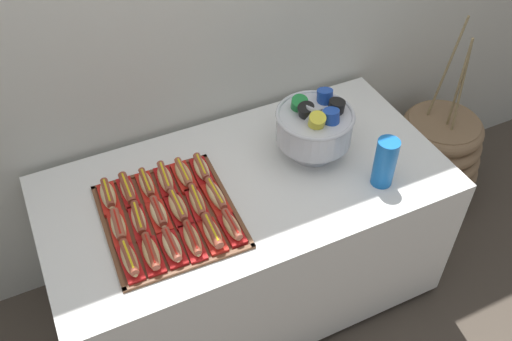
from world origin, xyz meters
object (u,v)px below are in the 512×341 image
at_px(hot_dog_7, 139,220).
at_px(hot_dog_14, 147,185).
at_px(hot_dog_9, 178,208).
at_px(cup_stack, 385,162).
at_px(hot_dog_2, 172,247).
at_px(hot_dog_0, 130,260).
at_px(hot_dog_12, 108,196).
at_px(hot_dog_16, 184,174).
at_px(hot_dog_1, 151,254).
at_px(hot_dog_15, 165,179).
at_px(punch_bowl, 315,125).
at_px(hot_dog_13, 128,190).
at_px(hot_dog_4, 212,233).
at_px(hot_dog_11, 216,196).
at_px(hot_dog_6, 119,227).
at_px(buffet_table, 247,237).
at_px(hot_dog_8, 159,214).
at_px(hot_dog_17, 202,169).
at_px(hot_dog_10, 197,202).
at_px(hot_dog_5, 232,227).
at_px(floor_vase, 433,160).

distance_m(hot_dog_7, hot_dog_14, 0.18).
bearing_deg(hot_dog_9, cup_stack, -13.15).
relative_size(hot_dog_2, hot_dog_14, 0.95).
distance_m(hot_dog_0, hot_dog_12, 0.33).
height_order(hot_dog_7, hot_dog_16, hot_dog_7).
height_order(hot_dog_1, cup_stack, cup_stack).
height_order(hot_dog_0, hot_dog_2, hot_dog_0).
xyz_separation_m(hot_dog_12, hot_dog_15, (0.22, -0.01, -0.00)).
xyz_separation_m(hot_dog_14, punch_bowl, (0.69, -0.08, 0.12)).
distance_m(hot_dog_13, punch_bowl, 0.78).
distance_m(hot_dog_4, hot_dog_11, 0.18).
distance_m(hot_dog_2, hot_dog_7, 0.18).
bearing_deg(hot_dog_6, cup_stack, -10.73).
bearing_deg(punch_bowl, hot_dog_0, -164.00).
bearing_deg(hot_dog_1, hot_dog_2, -2.04).
distance_m(buffet_table, hot_dog_14, 0.55).
xyz_separation_m(hot_dog_12, hot_dog_16, (0.30, -0.01, -0.00)).
relative_size(hot_dog_8, hot_dog_17, 0.99).
height_order(hot_dog_9, hot_dog_10, hot_dog_9).
xyz_separation_m(hot_dog_8, punch_bowl, (0.70, 0.09, 0.11)).
bearing_deg(cup_stack, hot_dog_17, 151.38).
distance_m(hot_dog_7, hot_dog_17, 0.34).
xyz_separation_m(hot_dog_4, hot_dog_5, (0.07, -0.00, -0.00)).
distance_m(hot_dog_5, hot_dog_13, 0.45).
relative_size(hot_dog_13, hot_dog_14, 1.01).
distance_m(hot_dog_8, hot_dog_13, 0.18).
xyz_separation_m(buffet_table, hot_dog_10, (-0.23, -0.05, 0.38)).
bearing_deg(hot_dog_16, hot_dog_7, -145.79).
height_order(hot_dog_6, cup_stack, cup_stack).
bearing_deg(floor_vase, hot_dog_13, -178.81).
relative_size(floor_vase, hot_dog_10, 6.09).
relative_size(buffet_table, hot_dog_1, 9.55).
height_order(hot_dog_0, hot_dog_10, hot_dog_0).
xyz_separation_m(buffet_table, hot_dog_17, (-0.15, 0.11, 0.38)).
bearing_deg(hot_dog_1, hot_dog_6, 112.40).
xyz_separation_m(hot_dog_9, cup_stack, (0.78, -0.18, 0.07)).
bearing_deg(hot_dog_9, hot_dog_7, 177.96).
xyz_separation_m(hot_dog_15, punch_bowl, (0.62, -0.08, 0.11)).
height_order(hot_dog_9, punch_bowl, punch_bowl).
relative_size(hot_dog_13, hot_dog_15, 0.98).
height_order(hot_dog_0, hot_dog_16, hot_dog_0).
xyz_separation_m(buffet_table, hot_dog_6, (-0.53, -0.04, 0.38)).
distance_m(floor_vase, punch_bowl, 1.07).
height_order(buffet_table, hot_dog_7, hot_dog_7).
relative_size(hot_dog_0, hot_dog_8, 1.06).
bearing_deg(hot_dog_11, hot_dog_16, 112.40).
bearing_deg(buffet_table, hot_dog_5, -125.62).
bearing_deg(buffet_table, hot_dog_4, -136.96).
relative_size(hot_dog_0, hot_dog_16, 0.99).
height_order(hot_dog_4, punch_bowl, punch_bowl).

